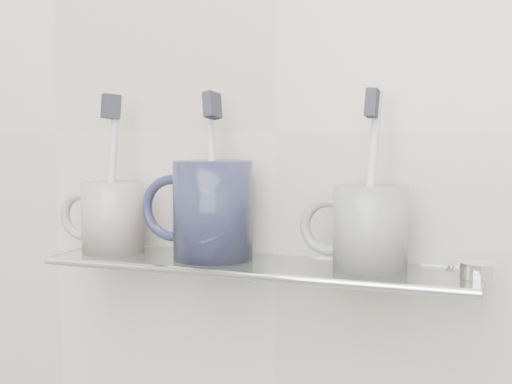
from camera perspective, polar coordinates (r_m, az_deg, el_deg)
The scene contains 18 objects.
wall_back at distance 0.87m, azimuth 1.60°, elevation 4.84°, with size 2.50×2.50×0.00m, color beige.
shelf_glass at distance 0.82m, azimuth 0.15°, elevation -5.95°, with size 0.50×0.12×0.01m, color silver.
shelf_rail at distance 0.77m, azimuth -1.33°, elevation -6.69°, with size 0.01×0.01×0.50m, color silver.
bracket_left at distance 0.96m, azimuth -10.71°, elevation -5.14°, with size 0.02×0.02×0.03m, color silver.
bracket_right at distance 0.83m, azimuth 15.23°, elevation -6.90°, with size 0.02×0.02×0.03m, color silver.
mug_left at distance 0.91m, azimuth -11.38°, elevation -1.99°, with size 0.08×0.08×0.09m, color silver.
mug_left_handle at distance 0.93m, azimuth -13.72°, elevation -1.85°, with size 0.06×0.06×0.01m, color silver.
toothbrush_left at distance 0.90m, azimuth -11.44°, elevation 1.63°, with size 0.01×0.01×0.19m, color silver.
bristles_left at distance 0.90m, azimuth -11.53°, elevation 6.72°, with size 0.01×0.02×0.03m, color #282930.
mug_center at distance 0.84m, azimuth -3.48°, elevation -1.45°, with size 0.09×0.09×0.12m, color #1A1D34.
mug_center_handle at distance 0.86m, azimuth -6.69°, elevation -1.30°, with size 0.08×0.08×0.01m, color #1A1D34.
toothbrush_center at distance 0.84m, azimuth -3.50°, elevation 1.47°, with size 0.01×0.01×0.19m, color silver.
bristles_center at distance 0.84m, azimuth -3.53°, elevation 6.94°, with size 0.01×0.02×0.03m, color #282930.
mug_right at distance 0.79m, azimuth 9.14°, elevation -2.88°, with size 0.08×0.08×0.09m, color silver.
mug_right_handle at distance 0.80m, azimuth 5.84°, elevation -2.74°, with size 0.07×0.07×0.01m, color silver.
toothbrush_right at distance 0.78m, azimuth 9.19°, elevation 1.14°, with size 0.01×0.01×0.19m, color silver.
bristles_right at distance 0.78m, azimuth 9.28°, elevation 7.03°, with size 0.01×0.02×0.03m, color #282930.
chrome_cap at distance 0.78m, azimuth 17.35°, elevation -5.97°, with size 0.04×0.04×0.02m, color silver.
Camera 1 is at (0.29, 0.28, 1.25)m, focal length 50.00 mm.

